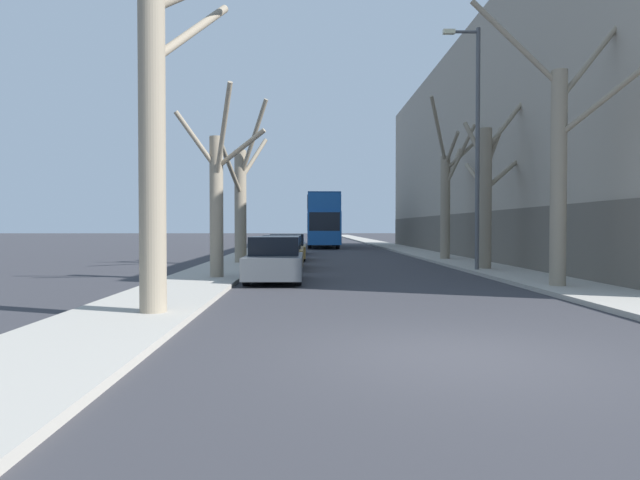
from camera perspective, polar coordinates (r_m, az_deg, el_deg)
ground_plane at (r=7.88m, az=13.37°, el=-11.27°), size 300.00×300.00×0.00m
sidewalk_left at (r=57.56m, az=-4.64°, el=-0.34°), size 2.44×120.00×0.12m
sidewalk_right at (r=57.92m, az=5.86°, el=-0.34°), size 2.44×120.00×0.12m
building_facade_right at (r=36.12m, az=20.78°, el=8.23°), size 10.08×41.89×12.26m
street_tree_left_0 at (r=11.42m, az=-16.27°, el=12.42°), size 4.75×2.50×8.31m
street_tree_left_1 at (r=18.37m, az=-10.26°, el=4.18°), size 2.85×1.97×5.93m
street_tree_left_2 at (r=25.87m, az=-7.87°, el=4.19°), size 1.93×4.47×7.23m
street_tree_right_0 at (r=16.85m, az=22.83°, el=7.11°), size 4.36×2.18×7.88m
street_tree_right_1 at (r=23.06m, az=16.34°, el=4.87°), size 2.88×2.29×7.13m
street_tree_right_2 at (r=29.40m, az=12.60°, el=4.51°), size 3.02×3.69×7.88m
double_decker_bus at (r=48.56m, az=0.25°, el=2.24°), size 2.60×11.56×4.41m
parked_car_0 at (r=17.94m, az=-4.55°, el=-2.04°), size 1.72×4.04×1.41m
parked_car_1 at (r=23.66m, az=-3.77°, el=-1.26°), size 1.72×4.45×1.37m
parked_car_2 at (r=29.39m, az=-3.29°, el=-0.78°), size 1.89×4.08×1.36m
parked_car_3 at (r=35.79m, az=-2.94°, el=-0.47°), size 1.84×4.58×1.25m
lamp_post at (r=22.38m, az=15.27°, el=9.79°), size 1.40×0.20×9.12m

